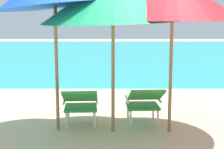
# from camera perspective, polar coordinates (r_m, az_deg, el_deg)

# --- Properties ---
(ground_plane) EXTENTS (40.00, 40.00, 0.00)m
(ground_plane) POSITION_cam_1_polar(r_m,az_deg,el_deg) (9.43, 0.05, -1.16)
(ground_plane) COLOR beige
(ocean_band) EXTENTS (40.00, 18.00, 0.01)m
(ocean_band) POSITION_cam_1_polar(r_m,az_deg,el_deg) (17.36, 0.10, 3.64)
(ocean_band) COLOR #28B2B7
(ocean_band) RESTS_ON ground_plane
(lounge_chair_left) EXTENTS (0.59, 0.90, 0.68)m
(lounge_chair_left) POSITION_cam_1_polar(r_m,az_deg,el_deg) (5.41, -5.16, -4.71)
(lounge_chair_left) COLOR #338E3D
(lounge_chair_left) RESTS_ON ground_plane
(lounge_chair_right) EXTENTS (0.58, 0.90, 0.68)m
(lounge_chair_right) POSITION_cam_1_polar(r_m,az_deg,el_deg) (5.51, 5.54, -4.46)
(lounge_chair_right) COLOR #338E3D
(lounge_chair_right) RESTS_ON ground_plane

